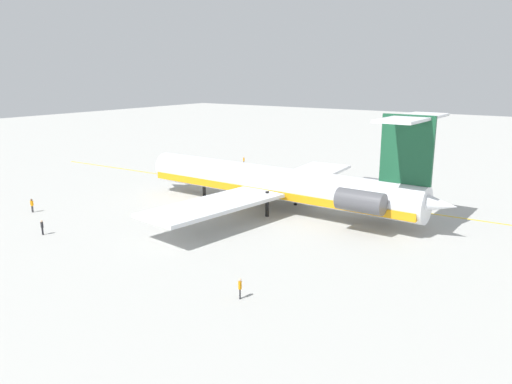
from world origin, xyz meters
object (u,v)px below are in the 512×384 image
Objects in this scene: main_jetliner at (282,183)px; ground_crew_starboard at (244,160)px; ground_crew_near_tail at (32,204)px; ground_crew_near_nose at (240,286)px; ground_crew_portside at (42,225)px; safety_cone_nose at (230,165)px.

ground_crew_starboard is (22.45, -22.88, -2.46)m from main_jetliner.
ground_crew_near_nose is at bearing -122.01° from ground_crew_near_tail.
ground_crew_near_nose is 0.97× the size of ground_crew_near_tail.
main_jetliner is 28.41m from ground_crew_portside.
ground_crew_portside reaches higher than safety_cone_nose.
main_jetliner reaches higher than ground_crew_near_nose.
ground_crew_near_tail is at bearing 87.49° from safety_cone_nose.
main_jetliner is 26.25× the size of ground_crew_starboard.
ground_crew_starboard is at bearing -85.04° from ground_crew_near_nose.
main_jetliner is 25.78× the size of ground_crew_near_nose.
ground_crew_portside is at bearing 56.29° from main_jetliner.
main_jetliner is 32.15m from ground_crew_starboard.
ground_crew_near_nose is 36.58m from ground_crew_near_tail.
ground_crew_portside is at bearing -31.62° from ground_crew_near_nose.
ground_crew_portside is 3.07× the size of safety_cone_nose.
safety_cone_nose is at bearing 3.96° from ground_crew_portside.
safety_cone_nose is (23.79, -20.37, -3.26)m from main_jetliner.
ground_crew_starboard reaches higher than ground_crew_portside.
main_jetliner is 31.65m from ground_crew_near_tail.
ground_crew_near_nose is at bearing 128.10° from safety_cone_nose.
ground_crew_portside is (16.29, 23.14, -2.46)m from main_jetliner.
safety_cone_nose is (-1.70, -38.96, -0.84)m from ground_crew_near_tail.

